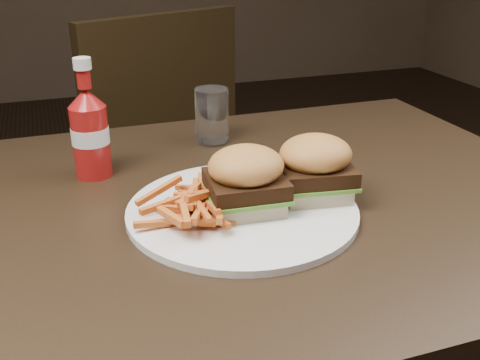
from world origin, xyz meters
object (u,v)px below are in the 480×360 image
object	(u,v)px
tumbler	(212,115)
dining_table	(209,212)
chair_far	(129,181)
ketchup_bottle	(91,142)
plate	(242,211)

from	to	relation	value
tumbler	dining_table	bearing A→B (deg)	-107.71
tumbler	chair_far	bearing A→B (deg)	99.46
ketchup_bottle	tumbler	world-z (taller)	ketchup_bottle
dining_table	ketchup_bottle	xyz separation A→B (m)	(-0.16, 0.16, 0.08)
dining_table	tumbler	bearing A→B (deg)	72.29
chair_far	ketchup_bottle	distance (m)	0.80
dining_table	chair_far	xyz separation A→B (m)	(-0.02, 0.84, -0.30)
chair_far	plate	xyz separation A→B (m)	(0.05, -0.90, 0.33)
dining_table	plate	distance (m)	0.07
ketchup_bottle	tumbler	bearing A→B (deg)	21.46
chair_far	ketchup_bottle	size ratio (longest dim) A/B	3.97
ketchup_bottle	plate	bearing A→B (deg)	-48.70
plate	tumbler	world-z (taller)	tumbler
ketchup_bottle	chair_far	bearing A→B (deg)	78.57
chair_far	dining_table	bearing A→B (deg)	68.37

